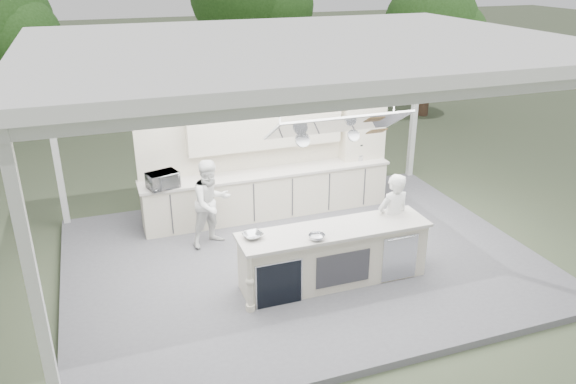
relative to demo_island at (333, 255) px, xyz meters
name	(u,v)px	position (x,y,z in m)	size (l,w,h in m)	color
ground	(302,263)	(-0.18, 0.91, -0.60)	(90.00, 90.00, 0.00)	#3D4731
stage_deck	(302,260)	(-0.18, 0.91, -0.54)	(8.00, 6.00, 0.12)	#5B5B60
tent	(304,49)	(-0.18, 0.90, 3.11)	(8.20, 6.20, 3.86)	white
demo_island	(333,255)	(0.00, 0.00, 0.00)	(3.10, 0.79, 0.95)	beige
back_counter	(268,193)	(-0.18, 2.81, 0.00)	(5.08, 0.72, 0.95)	beige
back_wall_unit	(285,141)	(0.27, 3.03, 0.98)	(5.05, 0.48, 2.25)	beige
tree_cluster	(183,18)	(-0.34, 10.68, 2.69)	(19.55, 9.40, 5.85)	#482E24
head_chef	(392,220)	(1.17, 0.21, 0.35)	(0.60, 0.39, 1.64)	white
sous_chef	(211,203)	(-1.53, 1.94, 0.33)	(0.79, 0.61, 1.62)	white
toaster_oven	(163,180)	(-2.27, 2.61, 0.62)	(0.54, 0.37, 0.30)	#B3B5BA
bowl_large	(253,236)	(-1.28, 0.14, 0.51)	(0.30, 0.30, 0.07)	silver
bowl_small	(317,237)	(-0.39, -0.24, 0.51)	(0.26, 0.26, 0.08)	silver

